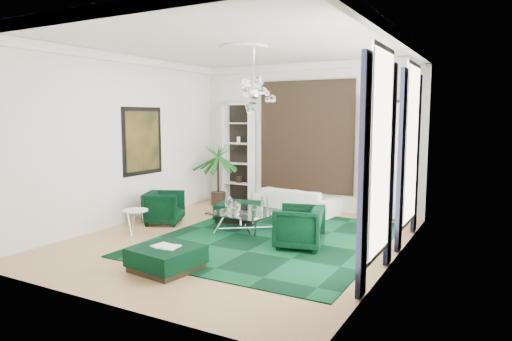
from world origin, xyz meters
The scene contains 30 objects.
floor centered at (0.00, 0.00, -0.01)m, with size 6.00×7.00×0.02m, color tan.
ceiling centered at (0.00, 0.00, 3.81)m, with size 6.00×7.00×0.02m, color white.
wall_back centered at (0.00, 3.51, 1.90)m, with size 6.00×0.02×3.80m, color silver.
wall_front centered at (0.00, -3.51, 1.90)m, with size 6.00×0.02×3.80m, color silver.
wall_left centered at (-3.01, 0.00, 1.90)m, with size 0.02×7.00×3.80m, color silver.
wall_right centered at (3.01, 0.00, 1.90)m, with size 0.02×7.00×3.80m, color silver.
crown_molding centered at (0.00, 0.00, 3.70)m, with size 6.00×7.00×0.18m, color white, non-canonical shape.
ceiling_medallion centered at (0.00, 0.30, 3.77)m, with size 0.90×0.90×0.05m, color white.
tapestry centered at (0.00, 3.46, 1.90)m, with size 2.50×0.06×2.80m, color black.
shelving_left centered at (-1.95, 3.31, 1.40)m, with size 0.90×0.38×2.80m, color white, non-canonical shape.
shelving_right centered at (1.95, 3.31, 1.40)m, with size 0.90×0.38×2.80m, color white, non-canonical shape.
painting centered at (-2.97, 0.60, 1.85)m, with size 0.04×1.30×1.60m, color black.
window_near centered at (2.99, -0.90, 1.90)m, with size 0.03×1.10×2.90m, color white.
curtain_near_a centered at (2.96, -1.68, 1.65)m, with size 0.07×0.30×3.25m, color black.
curtain_near_b centered at (2.96, -0.12, 1.65)m, with size 0.07×0.30×3.25m, color black.
window_far centered at (2.99, 1.50, 1.90)m, with size 0.03×1.10×2.90m, color white.
curtain_far_a centered at (2.96, 0.72, 1.65)m, with size 0.07×0.30×3.25m, color black.
curtain_far_b centered at (2.96, 2.28, 1.65)m, with size 0.07×0.30×3.25m, color black.
rug centered at (0.60, 0.38, 0.01)m, with size 4.20×5.00×0.02m, color black.
sofa centered at (-0.01, 2.90, 0.31)m, with size 2.13×0.83×0.62m, color white.
armchair_left centered at (-2.17, 0.36, 0.37)m, with size 0.79×0.82×0.74m, color black.
armchair_right centered at (1.29, 0.06, 0.39)m, with size 0.84×0.87×0.79m, color black.
coffee_table centered at (-0.14, 0.62, 0.22)m, with size 1.27×1.27×0.44m, color white, non-canonical shape.
ottoman_side centered at (-0.82, 1.42, 0.21)m, with size 0.94×0.94×0.42m, color black.
ottoman_front centered at (-0.06, -2.09, 0.19)m, with size 0.95×0.95×0.38m, color black.
book centered at (-0.06, -2.09, 0.40)m, with size 0.43×0.29×0.03m, color white.
side_table centered at (-2.07, -0.66, 0.25)m, with size 0.52×0.52×0.50m, color white.
palm centered at (-2.28, 2.76, 1.10)m, with size 1.37×1.37×2.19m, color #19591E, non-canonical shape.
chandelier centered at (0.29, 0.15, 2.85)m, with size 0.79×0.79×0.71m, color white, non-canonical shape.
table_plant centered at (0.18, 0.36, 0.56)m, with size 0.14×0.11×0.24m, color #19591E.
Camera 1 is at (4.57, -7.56, 2.45)m, focal length 32.00 mm.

